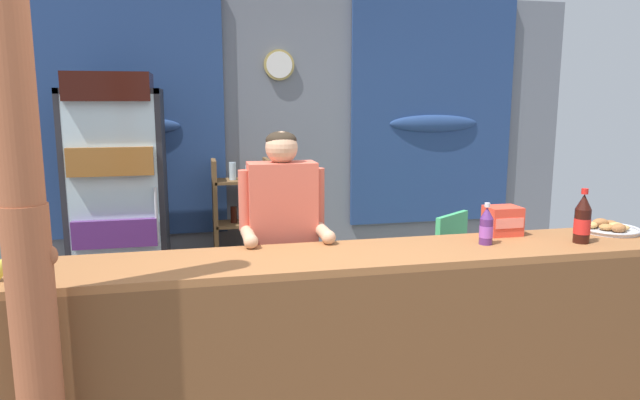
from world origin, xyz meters
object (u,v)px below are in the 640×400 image
object	(u,v)px
soda_bottle_cola	(583,220)
snack_box_crackers	(502,221)
plastic_lawn_chair	(436,258)
bottle_shelf_rack	(242,228)
shopkeeper	(283,228)
pastry_tray	(610,228)
soda_bottle_grape_soda	(486,227)
timber_post	(24,218)
drink_fridge	(118,191)
stall_counter	(324,327)

from	to	relation	value
soda_bottle_cola	snack_box_crackers	xyz separation A→B (m)	(-0.33, 0.28, -0.05)
plastic_lawn_chair	bottle_shelf_rack	bearing A→B (deg)	152.17
shopkeeper	pastry_tray	bearing A→B (deg)	-10.15
plastic_lawn_chair	soda_bottle_grape_soda	size ratio (longest dim) A/B	3.68
timber_post	bottle_shelf_rack	bearing A→B (deg)	66.54
drink_fridge	shopkeeper	distance (m)	1.60
shopkeeper	bottle_shelf_rack	bearing A→B (deg)	94.59
shopkeeper	pastry_tray	world-z (taller)	shopkeeper
stall_counter	pastry_tray	xyz separation A→B (m)	(1.84, 0.24, 0.37)
bottle_shelf_rack	drink_fridge	bearing A→B (deg)	-161.90
plastic_lawn_chair	drink_fridge	bearing A→B (deg)	169.26
timber_post	soda_bottle_cola	distance (m)	2.79
timber_post	shopkeeper	world-z (taller)	timber_post
stall_counter	timber_post	world-z (taller)	timber_post
stall_counter	soda_bottle_cola	xyz separation A→B (m)	(1.49, 0.05, 0.48)
soda_bottle_cola	snack_box_crackers	size ratio (longest dim) A/B	1.57
soda_bottle_cola	shopkeeper	bearing A→B (deg)	161.28
drink_fridge	plastic_lawn_chair	size ratio (longest dim) A/B	2.21
bottle_shelf_rack	soda_bottle_cola	distance (m)	2.71
drink_fridge	soda_bottle_cola	size ratio (longest dim) A/B	6.17
soda_bottle_grape_soda	snack_box_crackers	distance (m)	0.28
plastic_lawn_chair	snack_box_crackers	xyz separation A→B (m)	(-0.04, -1.00, 0.51)
shopkeeper	timber_post	bearing A→B (deg)	-142.48
stall_counter	soda_bottle_grape_soda	distance (m)	1.06
stall_counter	soda_bottle_cola	world-z (taller)	soda_bottle_cola
drink_fridge	bottle_shelf_rack	bearing A→B (deg)	18.10
soda_bottle_cola	drink_fridge	bearing A→B (deg)	147.03
stall_counter	bottle_shelf_rack	xyz separation A→B (m)	(-0.24, 2.09, 0.06)
stall_counter	shopkeeper	size ratio (longest dim) A/B	2.59
shopkeeper	drink_fridge	bearing A→B (deg)	131.84
timber_post	pastry_tray	xyz separation A→B (m)	(3.11, 0.54, -0.31)
soda_bottle_cola	soda_bottle_grape_soda	world-z (taller)	soda_bottle_cola
plastic_lawn_chair	stall_counter	bearing A→B (deg)	-132.25
bottle_shelf_rack	shopkeeper	distance (m)	1.54
plastic_lawn_chair	soda_bottle_grape_soda	distance (m)	1.33
snack_box_crackers	pastry_tray	bearing A→B (deg)	-6.80
timber_post	stall_counter	bearing A→B (deg)	13.02
shopkeeper	soda_bottle_grape_soda	size ratio (longest dim) A/B	6.55
drink_fridge	plastic_lawn_chair	bearing A→B (deg)	-10.74
bottle_shelf_rack	pastry_tray	world-z (taller)	bottle_shelf_rack
bottle_shelf_rack	shopkeeper	xyz separation A→B (m)	(0.12, -1.50, 0.33)
drink_fridge	bottle_shelf_rack	xyz separation A→B (m)	(0.94, 0.31, -0.40)
timber_post	shopkeeper	size ratio (longest dim) A/B	1.71
bottle_shelf_rack	snack_box_crackers	distance (m)	2.28
soda_bottle_grape_soda	stall_counter	bearing A→B (deg)	-172.01
timber_post	snack_box_crackers	size ratio (longest dim) A/B	13.32
timber_post	plastic_lawn_chair	distance (m)	3.06
timber_post	pastry_tray	bearing A→B (deg)	9.79
soda_bottle_cola	pastry_tray	xyz separation A→B (m)	(0.35, 0.20, -0.11)
timber_post	pastry_tray	world-z (taller)	timber_post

